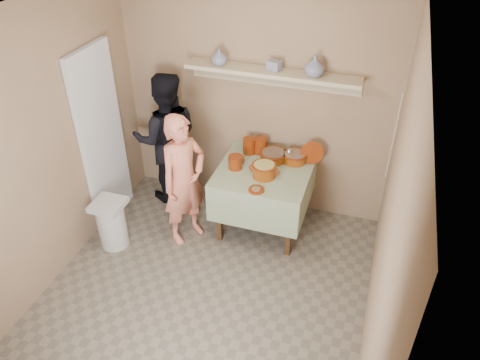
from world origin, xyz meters
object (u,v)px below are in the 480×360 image
at_px(person_helper, 167,139).
at_px(trash_bin, 112,223).
at_px(person_cook, 184,180).
at_px(serving_table, 264,179).
at_px(cazuela_rice, 264,169).

distance_m(person_helper, trash_bin, 1.15).
distance_m(person_cook, trash_bin, 0.92).
height_order(person_cook, serving_table, person_cook).
bearing_deg(cazuela_rice, person_helper, 164.95).
bearing_deg(cazuela_rice, serving_table, 102.63).
bearing_deg(person_helper, cazuela_rice, 139.43).
distance_m(person_cook, serving_table, 0.86).
height_order(person_cook, person_helper, person_helper).
height_order(person_cook, trash_bin, person_cook).
xyz_separation_m(cazuela_rice, trash_bin, (-1.47, -0.67, -0.56)).
relative_size(cazuela_rice, trash_bin, 0.59).
distance_m(person_helper, cazuela_rice, 1.30).
height_order(person_helper, cazuela_rice, person_helper).
height_order(serving_table, trash_bin, serving_table).
xyz_separation_m(person_cook, person_helper, (-0.49, 0.63, 0.06)).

